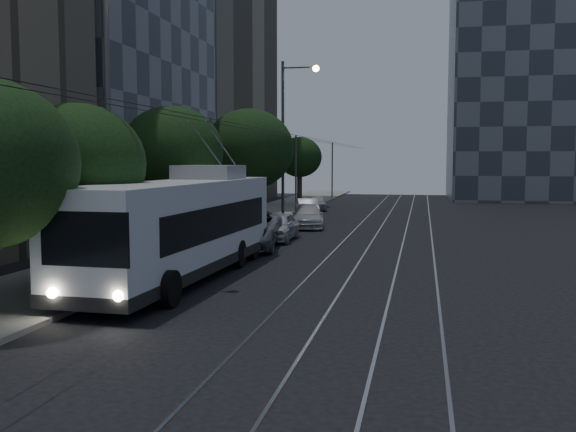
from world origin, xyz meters
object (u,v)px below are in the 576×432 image
(car_white_b, at_px, (307,217))
(car_white_c, at_px, (308,208))
(streetlamp_near, at_px, (120,92))
(trolleybus, at_px, (181,227))
(pickup_silver, at_px, (246,229))
(car_white_a, at_px, (277,226))
(car_white_d, at_px, (317,203))
(streetlamp_far, at_px, (289,126))

(car_white_b, xyz_separation_m, car_white_c, (-1.32, 7.41, -0.02))
(car_white_b, bearing_deg, streetlamp_near, -107.55)
(trolleybus, distance_m, streetlamp_near, 5.00)
(pickup_silver, distance_m, car_white_b, 9.75)
(trolleybus, distance_m, pickup_silver, 7.97)
(car_white_a, relative_size, car_white_b, 0.92)
(car_white_b, relative_size, streetlamp_near, 0.45)
(car_white_d, bearing_deg, pickup_silver, -99.42)
(pickup_silver, xyz_separation_m, car_white_d, (-0.37, 23.27, -0.30))
(pickup_silver, height_order, streetlamp_near, streetlamp_near)
(car_white_a, height_order, streetlamp_far, streetlamp_far)
(trolleybus, xyz_separation_m, car_white_b, (1.32, 17.59, -1.14))
(car_white_c, relative_size, car_white_d, 1.10)
(streetlamp_near, bearing_deg, car_white_c, 87.08)
(pickup_silver, relative_size, car_white_d, 1.81)
(streetlamp_far, bearing_deg, car_white_a, -81.30)
(pickup_silver, relative_size, car_white_a, 1.54)
(car_white_c, xyz_separation_m, streetlamp_near, (-1.36, -26.72, 5.65))
(car_white_c, bearing_deg, trolleybus, -105.37)
(pickup_silver, bearing_deg, car_white_c, 83.38)
(trolleybus, bearing_deg, streetlamp_far, 93.68)
(car_white_a, relative_size, streetlamp_near, 0.41)
(car_white_c, bearing_deg, car_white_d, 77.25)
(streetlamp_near, height_order, streetlamp_far, streetlamp_far)
(car_white_b, distance_m, car_white_c, 7.52)
(trolleybus, height_order, car_white_a, trolleybus)
(car_white_c, bearing_deg, car_white_b, -95.27)
(streetlamp_far, bearing_deg, trolleybus, -88.03)
(pickup_silver, relative_size, car_white_c, 1.64)
(car_white_b, bearing_deg, car_white_a, -103.20)
(pickup_silver, relative_size, car_white_b, 1.41)
(car_white_a, distance_m, car_white_b, 6.55)
(trolleybus, height_order, car_white_d, trolleybus)
(car_white_c, relative_size, streetlamp_near, 0.38)
(trolleybus, bearing_deg, pickup_silver, 91.05)
(trolleybus, distance_m, car_white_a, 11.14)
(pickup_silver, distance_m, streetlamp_near, 11.14)
(car_white_b, distance_m, streetlamp_far, 7.53)
(car_white_a, xyz_separation_m, car_white_c, (-0.91, 13.95, -0.07))
(car_white_a, bearing_deg, streetlamp_near, -100.96)
(pickup_silver, relative_size, streetlamp_far, 0.62)
(pickup_silver, relative_size, streetlamp_near, 0.63)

